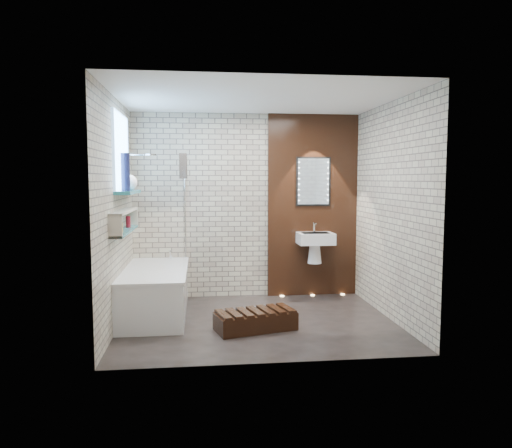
{
  "coord_description": "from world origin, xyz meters",
  "views": [
    {
      "loc": [
        -0.66,
        -5.57,
        1.69
      ],
      "look_at": [
        0.0,
        0.15,
        1.15
      ],
      "focal_mm": 34.06,
      "sensor_mm": 36.0,
      "label": 1
    }
  ],
  "objects": [
    {
      "name": "display_niche",
      "position": [
        -1.53,
        0.15,
        1.2
      ],
      "size": [
        0.14,
        1.3,
        0.26
      ],
      "color": "teal",
      "rests_on": "room_shell"
    },
    {
      "name": "niche_bottles",
      "position": [
        -1.53,
        0.01,
        1.16
      ],
      "size": [
        0.06,
        0.83,
        0.14
      ],
      "color": "maroon",
      "rests_on": "display_niche"
    },
    {
      "name": "clerestory_window",
      "position": [
        -1.57,
        0.35,
        1.9
      ],
      "size": [
        0.18,
        1.0,
        0.94
      ],
      "color": "#7FADE0",
      "rests_on": "room_shell"
    },
    {
      "name": "floor_uplights",
      "position": [
        0.95,
        1.2,
        0.01
      ],
      "size": [
        0.96,
        0.06,
        0.01
      ],
      "color": "#FFD899",
      "rests_on": "ground"
    },
    {
      "name": "room_shell",
      "position": [
        0.0,
        0.0,
        1.3
      ],
      "size": [
        3.24,
        3.2,
        2.6
      ],
      "color": "#A0907F",
      "rests_on": "ground"
    },
    {
      "name": "walnut_step",
      "position": [
        -0.06,
        -0.3,
        0.1
      ],
      "size": [
        0.95,
        0.6,
        0.2
      ],
      "primitive_type": "cube",
      "rotation": [
        0.0,
        0.0,
        0.26
      ],
      "color": "black",
      "rests_on": "ground"
    },
    {
      "name": "bath_screen",
      "position": [
        -0.87,
        0.89,
        1.28
      ],
      "size": [
        0.01,
        0.78,
        1.4
      ],
      "primitive_type": "cube",
      "color": "white",
      "rests_on": "bathtub"
    },
    {
      "name": "led_mirror",
      "position": [
        0.95,
        1.23,
        1.65
      ],
      "size": [
        0.5,
        0.02,
        0.7
      ],
      "color": "black",
      "rests_on": "walnut_panel"
    },
    {
      "name": "sill_vases",
      "position": [
        -1.5,
        0.31,
        1.68
      ],
      "size": [
        0.19,
        0.46,
        0.43
      ],
      "color": "white",
      "rests_on": "clerestory_window"
    },
    {
      "name": "shower_head",
      "position": [
        -1.3,
        0.95,
        2.0
      ],
      "size": [
        0.18,
        0.18,
        0.02
      ],
      "primitive_type": "cylinder",
      "color": "silver",
      "rests_on": "room_shell"
    },
    {
      "name": "ground",
      "position": [
        0.0,
        0.0,
        0.0
      ],
      "size": [
        3.2,
        3.2,
        0.0
      ],
      "primitive_type": "plane",
      "color": "black",
      "rests_on": "ground"
    },
    {
      "name": "walnut_panel",
      "position": [
        0.95,
        1.27,
        1.3
      ],
      "size": [
        1.3,
        0.06,
        2.6
      ],
      "primitive_type": "cube",
      "color": "black",
      "rests_on": "ground"
    },
    {
      "name": "bathtub",
      "position": [
        -1.22,
        0.45,
        0.29
      ],
      "size": [
        0.79,
        1.74,
        0.7
      ],
      "color": "white",
      "rests_on": "ground"
    },
    {
      "name": "washbasin",
      "position": [
        0.95,
        1.07,
        0.79
      ],
      "size": [
        0.5,
        0.36,
        0.58
      ],
      "color": "white",
      "rests_on": "walnut_panel"
    },
    {
      "name": "towel",
      "position": [
        -0.87,
        0.74,
        1.85
      ],
      "size": [
        0.09,
        0.24,
        0.32
      ],
      "primitive_type": "cube",
      "color": "#282320",
      "rests_on": "bath_screen"
    }
  ]
}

